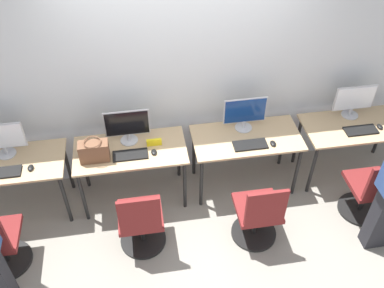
# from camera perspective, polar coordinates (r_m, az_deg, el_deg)

# --- Properties ---
(ground_plane) EXTENTS (20.00, 20.00, 0.00)m
(ground_plane) POSITION_cam_1_polar(r_m,az_deg,el_deg) (4.91, 0.22, -8.57)
(ground_plane) COLOR gray
(wall_back) EXTENTS (12.00, 0.05, 2.80)m
(wall_back) POSITION_cam_1_polar(r_m,az_deg,el_deg) (4.51, -1.24, 10.02)
(wall_back) COLOR #B7BCC1
(wall_back) RESTS_ON ground_plane
(desk_far_left) EXTENTS (1.19, 0.60, 0.73)m
(desk_far_left) POSITION_cam_1_polar(r_m,az_deg,el_deg) (4.82, -23.38, -3.08)
(desk_far_left) COLOR tan
(desk_far_left) RESTS_ON ground_plane
(monitor_far_left) EXTENTS (0.47, 0.19, 0.40)m
(monitor_far_left) POSITION_cam_1_polar(r_m,az_deg,el_deg) (4.73, -24.10, 0.62)
(monitor_far_left) COLOR #B2B2B7
(monitor_far_left) RESTS_ON desk_far_left
(keyboard_far_left) EXTENTS (0.36, 0.16, 0.02)m
(keyboard_far_left) POSITION_cam_1_polar(r_m,az_deg,el_deg) (4.65, -23.96, -3.52)
(keyboard_far_left) COLOR black
(keyboard_far_left) RESTS_ON desk_far_left
(mouse_far_left) EXTENTS (0.06, 0.09, 0.03)m
(mouse_far_left) POSITION_cam_1_polar(r_m,az_deg,el_deg) (4.59, -20.72, -2.98)
(mouse_far_left) COLOR black
(mouse_far_left) RESTS_ON desk_far_left
(desk_left) EXTENTS (1.19, 0.60, 0.73)m
(desk_left) POSITION_cam_1_polar(r_m,az_deg,el_deg) (4.61, -8.17, -1.53)
(desk_left) COLOR tan
(desk_left) RESTS_ON ground_plane
(monitor_left) EXTENTS (0.47, 0.19, 0.40)m
(monitor_left) POSITION_cam_1_polar(r_m,az_deg,el_deg) (4.52, -8.63, 2.44)
(monitor_left) COLOR #B2B2B7
(monitor_left) RESTS_ON desk_left
(keyboard_left) EXTENTS (0.36, 0.16, 0.02)m
(keyboard_left) POSITION_cam_1_polar(r_m,az_deg,el_deg) (4.48, -8.23, -1.45)
(keyboard_left) COLOR black
(keyboard_left) RESTS_ON desk_left
(mouse_left) EXTENTS (0.06, 0.09, 0.03)m
(mouse_left) POSITION_cam_1_polar(r_m,az_deg,el_deg) (4.47, -5.10, -1.07)
(mouse_left) COLOR black
(mouse_left) RESTS_ON desk_left
(office_chair_left) EXTENTS (0.48, 0.48, 0.89)m
(office_chair_left) POSITION_cam_1_polar(r_m,az_deg,el_deg) (4.35, -6.80, -10.46)
(office_chair_left) COLOR black
(office_chair_left) RESTS_ON ground_plane
(desk_right) EXTENTS (1.19, 0.60, 0.73)m
(desk_right) POSITION_cam_1_polar(r_m,az_deg,el_deg) (4.75, 7.23, 0.15)
(desk_right) COLOR tan
(desk_right) RESTS_ON ground_plane
(monitor_right) EXTENTS (0.47, 0.19, 0.40)m
(monitor_right) POSITION_cam_1_polar(r_m,az_deg,el_deg) (4.68, 7.06, 4.13)
(monitor_right) COLOR #B2B2B7
(monitor_right) RESTS_ON desk_right
(keyboard_right) EXTENTS (0.36, 0.16, 0.02)m
(keyboard_right) POSITION_cam_1_polar(r_m,az_deg,el_deg) (4.59, 7.77, -0.12)
(keyboard_right) COLOR black
(keyboard_right) RESTS_ON desk_right
(mouse_right) EXTENTS (0.06, 0.09, 0.03)m
(mouse_right) POSITION_cam_1_polar(r_m,az_deg,el_deg) (4.64, 10.75, 0.08)
(mouse_right) COLOR black
(mouse_right) RESTS_ON desk_right
(office_chair_right) EXTENTS (0.48, 0.48, 0.89)m
(office_chair_right) POSITION_cam_1_polar(r_m,az_deg,el_deg) (4.43, 8.82, -9.48)
(office_chair_right) COLOR black
(office_chair_right) RESTS_ON ground_plane
(desk_far_right) EXTENTS (1.19, 0.60, 0.73)m
(desk_far_right) POSITION_cam_1_polar(r_m,az_deg,el_deg) (5.21, 20.85, 1.64)
(desk_far_right) COLOR tan
(desk_far_right) RESTS_ON ground_plane
(monitor_far_right) EXTENTS (0.47, 0.19, 0.40)m
(monitor_far_right) POSITION_cam_1_polar(r_m,az_deg,el_deg) (5.15, 20.81, 5.46)
(monitor_far_right) COLOR #B2B2B7
(monitor_far_right) RESTS_ON desk_far_right
(keyboard_far_right) EXTENTS (0.36, 0.16, 0.02)m
(keyboard_far_right) POSITION_cam_1_polar(r_m,az_deg,el_deg) (5.08, 21.58, 1.71)
(keyboard_far_right) COLOR black
(keyboard_far_right) RESTS_ON desk_far_right
(mouse_far_right) EXTENTS (0.06, 0.09, 0.03)m
(mouse_far_right) POSITION_cam_1_polar(r_m,az_deg,el_deg) (5.21, 23.77, 2.14)
(mouse_far_right) COLOR black
(mouse_far_right) RESTS_ON desk_far_right
(office_chair_far_right) EXTENTS (0.48, 0.48, 0.89)m
(office_chair_far_right) POSITION_cam_1_polar(r_m,az_deg,el_deg) (4.96, 22.67, -5.92)
(office_chair_far_right) COLOR black
(office_chair_far_right) RESTS_ON ground_plane
(handbag) EXTENTS (0.30, 0.18, 0.25)m
(handbag) POSITION_cam_1_polar(r_m,az_deg,el_deg) (4.43, -12.94, -0.93)
(handbag) COLOR brown
(handbag) RESTS_ON desk_left
(placard_left) EXTENTS (0.16, 0.03, 0.08)m
(placard_left) POSITION_cam_1_polar(r_m,az_deg,el_deg) (4.55, -5.07, 0.23)
(placard_left) COLOR yellow
(placard_left) RESTS_ON desk_left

